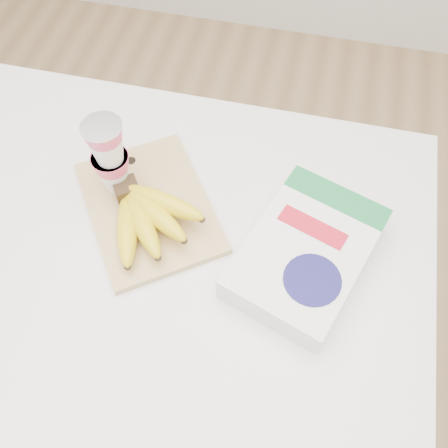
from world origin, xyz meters
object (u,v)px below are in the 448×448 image
at_px(cutting_board, 149,207).
at_px(bananas, 146,215).
at_px(table, 143,324).
at_px(cereal_box, 306,253).
at_px(yogurt_stack, 109,155).

relative_size(cutting_board, bananas, 1.51).
height_order(table, cutting_board, cutting_board).
xyz_separation_m(bananas, cereal_box, (0.32, -0.01, -0.01)).
relative_size(bananas, cereal_box, 0.60).
bearing_deg(yogurt_stack, bananas, -40.34).
bearing_deg(cereal_box, cutting_board, -169.38).
relative_size(bananas, yogurt_stack, 1.18).
distance_m(bananas, yogurt_stack, 0.14).
height_order(bananas, cereal_box, bananas).
distance_m(cutting_board, cereal_box, 0.33).
bearing_deg(cutting_board, bananas, -110.04).
height_order(yogurt_stack, cereal_box, yogurt_stack).
relative_size(table, cutting_board, 3.94).
relative_size(yogurt_stack, cereal_box, 0.51).
xyz_separation_m(table, cutting_board, (0.06, 0.08, 0.48)).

